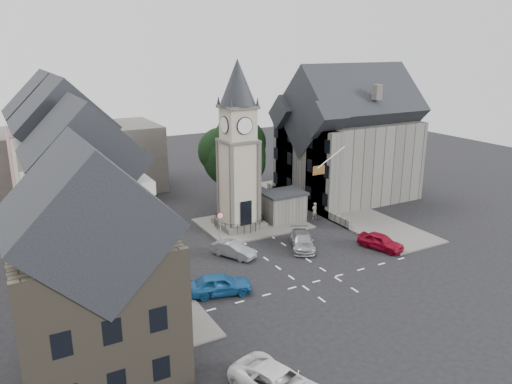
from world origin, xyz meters
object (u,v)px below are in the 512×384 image
car_east_red (381,241)px  pedestrian (315,211)px  stone_shelter (283,206)px  clock_tower (238,147)px  car_west_blue (220,284)px

car_east_red → pedestrian: (-0.50, 9.40, 0.16)m
pedestrian → stone_shelter: bearing=-18.9°
clock_tower → stone_shelter: size_ratio=3.78×
clock_tower → stone_shelter: bearing=-5.8°
car_east_red → stone_shelter: bearing=91.1°
stone_shelter → car_west_blue: stone_shelter is taller
car_west_blue → pedestrian: bearing=-42.3°
clock_tower → car_west_blue: 15.72m
stone_shelter → car_west_blue: size_ratio=0.93×
clock_tower → stone_shelter: clock_tower is taller
clock_tower → pedestrian: bearing=-11.2°
stone_shelter → car_east_red: 11.16m
car_west_blue → car_east_red: 16.02m
clock_tower → pedestrian: clock_tower is taller
clock_tower → pedestrian: 10.91m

